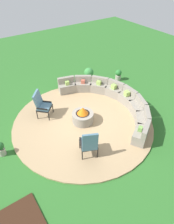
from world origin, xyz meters
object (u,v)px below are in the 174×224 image
at_px(potted_plant_1, 1,149).
at_px(potted_plant_0, 118,75).
at_px(lounge_chair_front_right, 89,143).
at_px(potted_plant_2, 89,73).
at_px(curved_stone_bench, 112,99).
at_px(lounge_chair_front_left, 42,104).
at_px(fire_pit, 83,116).

bearing_deg(potted_plant_1, potted_plant_0, 103.63).
xyz_separation_m(lounge_chair_front_right, potted_plant_2, (-4.26, 2.95, -0.26)).
bearing_deg(curved_stone_bench, potted_plant_0, 131.30).
bearing_deg(lounge_chair_front_right, lounge_chair_front_left, 121.19).
xyz_separation_m(potted_plant_0, potted_plant_2, (-0.95, -1.25, 0.03)).
bearing_deg(potted_plant_2, lounge_chair_front_right, -34.73).
distance_m(lounge_chair_front_right, potted_plant_1, 2.97).
bearing_deg(lounge_chair_front_left, potted_plant_1, -17.75).
bearing_deg(lounge_chair_front_right, fire_pit, 86.59).
xyz_separation_m(lounge_chair_front_right, potted_plant_0, (-3.31, 4.20, -0.30)).
distance_m(fire_pit, potted_plant_2, 3.51).
bearing_deg(curved_stone_bench, lounge_chair_front_left, -109.65).
bearing_deg(lounge_chair_front_right, potted_plant_0, 61.34).
bearing_deg(fire_pit, lounge_chair_front_left, -137.43).
xyz_separation_m(lounge_chair_front_left, lounge_chair_front_right, (2.76, 0.39, -0.03)).
xyz_separation_m(potted_plant_1, potted_plant_2, (-2.55, 5.35, 0.06)).
distance_m(fire_pit, lounge_chair_front_left, 1.72).
bearing_deg(lounge_chair_front_right, curved_stone_bench, 58.94).
bearing_deg(potted_plant_2, potted_plant_0, 52.74).
xyz_separation_m(lounge_chair_front_left, potted_plant_1, (1.05, -2.01, -0.35)).
distance_m(lounge_chair_front_left, lounge_chair_front_right, 2.79).
bearing_deg(lounge_chair_front_left, potted_plant_2, 158.75).
xyz_separation_m(fire_pit, potted_plant_0, (-1.80, 3.44, -0.01)).
bearing_deg(curved_stone_bench, fire_pit, -81.81).
bearing_deg(potted_plant_0, lounge_chair_front_right, -51.76).
height_order(curved_stone_bench, lounge_chair_front_right, lounge_chair_front_right).
distance_m(fire_pit, lounge_chair_front_right, 1.71).
xyz_separation_m(lounge_chair_front_right, potted_plant_1, (-1.71, -2.40, -0.33)).
height_order(fire_pit, potted_plant_1, fire_pit).
bearing_deg(lounge_chair_front_left, fire_pit, 87.19).
distance_m(lounge_chair_front_left, potted_plant_0, 4.63).
relative_size(fire_pit, lounge_chair_front_left, 0.73).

